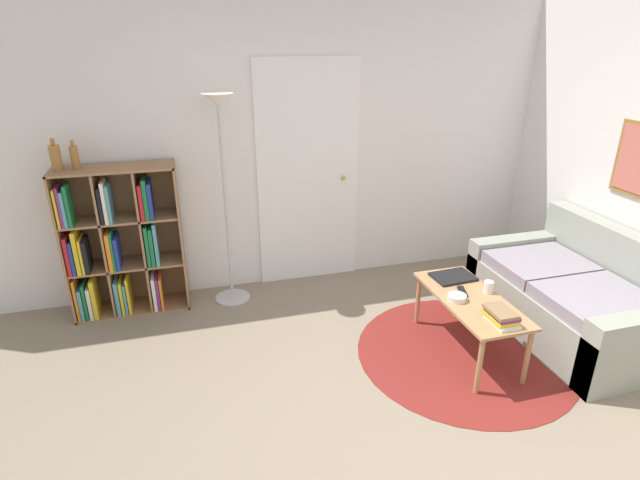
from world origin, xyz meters
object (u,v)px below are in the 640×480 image
Objects in this scene: floor_lamp at (221,149)px; bottle_left at (56,158)px; bookshelf at (119,245)px; cup at (489,287)px; bottle_middle at (75,157)px; coffee_table at (470,304)px; laptop at (453,277)px; couch at (577,299)px; bowl at (457,298)px.

floor_lamp is 1.22m from bottle_left.
floor_lamp is at bearing -4.62° from bookshelf.
cup is 3.24m from bottle_middle.
floor_lamp reaches higher than bottle_middle.
bookshelf is at bearing 151.52° from coffee_table.
bottle_left is (-1.22, 0.05, -0.00)m from floor_lamp.
bottle_left reaches higher than bookshelf.
laptop reaches higher than coffee_table.
couch is at bearing -20.74° from bookshelf.
bookshelf is 0.78m from bottle_middle.
bottle_left is at bearing 153.78° from bowl.
bowl reaches higher than laptop.
bottle_left reaches higher than bottle_middle.
cup is at bearing -65.69° from laptop.
bowl is (-0.12, -0.00, 0.08)m from coffee_table.
bottle_middle is (-2.84, 1.30, 0.85)m from cup.
coffee_table is 4.37× the size of bottle_middle.
bowl is at bearing -178.47° from coffee_table.
couch is 4.04m from bottle_middle.
laptop is 1.34× the size of bottle_left.
coffee_table is (1.59, -1.27, -0.96)m from floor_lamp.
bowl is at bearing -29.73° from bookshelf.
cup is 3.35m from bottle_left.
floor_lamp reaches higher than laptop.
couch is 16.84× the size of cup.
bookshelf is 0.82× the size of couch.
couch is at bearing -0.38° from cup.
bookshelf is 3.79× the size of laptop.
cup is (-0.83, 0.01, 0.22)m from couch.
cup is 0.41× the size of bottle_middle.
laptop is at bearing -20.64° from bottle_middle.
couch is 0.86m from cup.
couch is 1.56× the size of coffee_table.
coffee_table is at bearing -96.06° from laptop.
floor_lamp is at bearing -2.28° from bottle_left.
coffee_table is 0.14m from bowl.
bookshelf is 2.72m from laptop.
bookshelf reaches higher than bowl.
bottle_middle is at bearing 160.38° from couch.
bottle_left is at bearing 154.80° from coffee_table.
laptop is at bearing 83.94° from coffee_table.
coffee_table is 0.19m from cup.
laptop is 3.03m from bottle_middle.
floor_lamp is 19.77× the size of cup.
couch is 4.15m from bottle_left.
bowl is 0.60× the size of bottle_middle.
bowl is (2.36, -1.35, -0.12)m from bookshelf.
cup is (2.64, -1.31, -0.10)m from bookshelf.
bookshelf reaches higher than cup.
coffee_table is 0.33m from laptop.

